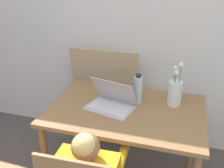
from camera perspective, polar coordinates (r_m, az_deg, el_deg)
The scene contains 6 objects.
wall_back at distance 2.50m, azimuth 6.37°, elevation 13.33°, with size 6.40×0.05×2.50m.
dining_table at distance 2.04m, azimuth 3.05°, elevation -7.57°, with size 1.16×0.78×0.74m.
laptop at distance 1.98m, azimuth -0.03°, elevation -3.68°, with size 0.40×0.32×0.22m.
flower_vase at distance 2.05m, azimuth 13.55°, elevation -1.68°, with size 0.11×0.11×0.35m.
water_bottle at distance 2.03m, azimuth 5.65°, elevation -1.15°, with size 0.07×0.07×0.24m.
cardboard_panel at distance 2.69m, azimuth -1.41°, elevation -2.50°, with size 0.68×0.16×1.01m.
Camera 1 is at (0.42, -0.19, 1.74)m, focal length 42.00 mm.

